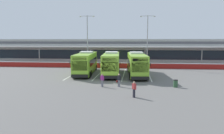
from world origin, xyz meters
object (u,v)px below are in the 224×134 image
Objects in this scene: lamp_post_west at (87,38)px; lamp_post_centre at (147,38)px; coach_bus_centre at (137,64)px; pedestrian_child at (102,80)px; coach_bus_left_centre at (111,64)px; pedestrian_with_handbag at (119,80)px; coach_bus_leftmost at (86,63)px; litter_bin at (176,83)px; pedestrian_in_dark_coat at (134,89)px.

lamp_post_west is 12.90m from lamp_post_centre.
coach_bus_centre is 1.12× the size of lamp_post_west.
pedestrian_child is 22.04m from lamp_post_west.
coach_bus_centre is (4.21, -0.35, 0.00)m from coach_bus_left_centre.
pedestrian_with_handbag is (1.95, -9.64, -0.93)m from coach_bus_left_centre.
pedestrian_with_handbag is at bearing -67.79° from lamp_post_west.
lamp_post_west reaches higher than coach_bus_leftmost.
coach_bus_left_centre reaches higher than pedestrian_child.
litter_bin is at bearing -36.41° from coach_bus_leftmost.
lamp_post_centre is (4.61, 21.22, 5.43)m from pedestrian_with_handbag.
pedestrian_with_handbag and pedestrian_child have the same top height.
coach_bus_left_centre reaches higher than litter_bin.
coach_bus_left_centre is 9.93m from pedestrian_child.
coach_bus_centre is at bearing 117.56° from litter_bin.
coach_bus_centre is at bearing -46.05° from lamp_post_west.
lamp_post_west is at bearing 120.82° from coach_bus_left_centre.
lamp_post_west is (-1.84, 9.99, 4.50)m from coach_bus_leftmost.
coach_bus_leftmost is 16.22m from lamp_post_centre.
pedestrian_with_handbag is 5.26m from pedestrian_in_dark_coat.
coach_bus_leftmost reaches higher than litter_bin.
lamp_post_west reaches higher than pedestrian_with_handbag.
lamp_post_west is 11.83× the size of litter_bin.
pedestrian_in_dark_coat is at bearing -91.56° from coach_bus_centre.
lamp_post_centre is (6.66, 21.46, 5.42)m from pedestrian_child.
coach_bus_left_centre is (4.45, -0.56, 0.00)m from coach_bus_leftmost.
lamp_post_centre is (12.86, 1.03, 0.00)m from lamp_post_west.
coach_bus_centre is 9.61m from pedestrian_with_handbag.
pedestrian_in_dark_coat is (-0.39, -14.20, -0.91)m from coach_bus_centre.
lamp_post_centre reaches higher than pedestrian_with_handbag.
lamp_post_west reaches higher than coach_bus_centre.
litter_bin is at bearing 3.15° from pedestrian_with_handbag.
coach_bus_left_centre is at bearing -7.20° from coach_bus_leftmost.
coach_bus_centre is at bearing 76.32° from pedestrian_with_handbag.
lamp_post_west is at bearing 112.21° from pedestrian_with_handbag.
coach_bus_left_centre is 7.59× the size of pedestrian_child.
coach_bus_leftmost is at bearing 174.00° from coach_bus_centre.
coach_bus_left_centre is 14.05m from lamp_post_centre.
coach_bus_leftmost is 4.49m from coach_bus_left_centre.
pedestrian_child is 0.15× the size of lamp_post_west.
litter_bin is (6.91, 0.38, -0.39)m from pedestrian_with_handbag.
litter_bin is at bearing -83.71° from lamp_post_centre.
coach_bus_left_centre is 13.09m from lamp_post_west.
coach_bus_left_centre is at bearing 89.48° from pedestrian_child.
lamp_post_centre is (11.02, 11.02, 4.50)m from coach_bus_leftmost.
pedestrian_child is (-3.92, 4.67, 0.00)m from pedestrian_in_dark_coat.
pedestrian_with_handbag reaches higher than litter_bin.
litter_bin is (5.04, 5.29, -0.41)m from pedestrian_in_dark_coat.
coach_bus_leftmost is at bearing 122.11° from pedestrian_with_handbag.
pedestrian_in_dark_coat is 27.61m from lamp_post_west.
pedestrian_child is at bearing -173.19° from pedestrian_with_handbag.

